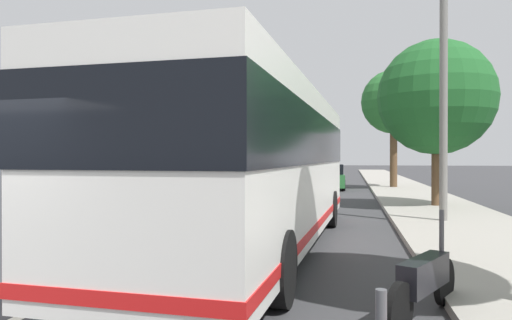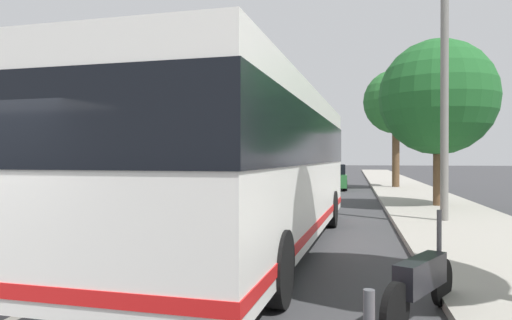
# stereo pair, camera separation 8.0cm
# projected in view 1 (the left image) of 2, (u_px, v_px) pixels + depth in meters

# --- Properties ---
(sidewalk_curb) EXTENTS (110.00, 3.60, 0.14)m
(sidewalk_curb) POSITION_uv_depth(u_px,v_px,m) (456.00, 222.00, 13.34)
(sidewalk_curb) COLOR #9E998E
(sidewalk_curb) RESTS_ON ground
(lane_divider_line) EXTENTS (110.00, 0.16, 0.01)m
(lane_divider_line) POSITION_uv_depth(u_px,v_px,m) (225.00, 218.00, 14.71)
(lane_divider_line) COLOR silver
(lane_divider_line) RESTS_ON ground
(coach_bus) EXTENTS (11.27, 3.11, 3.23)m
(coach_bus) POSITION_uv_depth(u_px,v_px,m) (259.00, 161.00, 9.70)
(coach_bus) COLOR silver
(coach_bus) RESTS_ON ground
(motorcycle_mid_row) EXTENTS (1.89, 1.05, 1.26)m
(motorcycle_mid_row) POSITION_uv_depth(u_px,v_px,m) (424.00, 281.00, 5.49)
(motorcycle_mid_row) COLOR black
(motorcycle_mid_row) RESTS_ON ground
(car_side_street) EXTENTS (3.99, 1.94, 1.54)m
(car_side_street) POSITION_uv_depth(u_px,v_px,m) (282.00, 171.00, 41.75)
(car_side_street) COLOR gold
(car_side_street) RESTS_ON ground
(car_ahead_same_lane) EXTENTS (4.13, 1.97, 1.51)m
(car_ahead_same_lane) POSITION_uv_depth(u_px,v_px,m) (329.00, 177.00, 28.06)
(car_ahead_same_lane) COLOR #2D7238
(car_ahead_same_lane) RESTS_ON ground
(roadside_tree_mid_block) EXTENTS (4.27, 4.27, 6.30)m
(roadside_tree_mid_block) POSITION_uv_depth(u_px,v_px,m) (436.00, 98.00, 17.31)
(roadside_tree_mid_block) COLOR brown
(roadside_tree_mid_block) RESTS_ON ground
(roadside_tree_far_block) EXTENTS (3.87, 3.87, 7.23)m
(roadside_tree_far_block) POSITION_uv_depth(u_px,v_px,m) (394.00, 102.00, 28.13)
(roadside_tree_far_block) COLOR brown
(roadside_tree_far_block) RESTS_ON ground
(utility_pole) EXTENTS (0.22, 0.22, 8.62)m
(utility_pole) POSITION_uv_depth(u_px,v_px,m) (444.00, 73.00, 13.18)
(utility_pole) COLOR slate
(utility_pole) RESTS_ON ground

